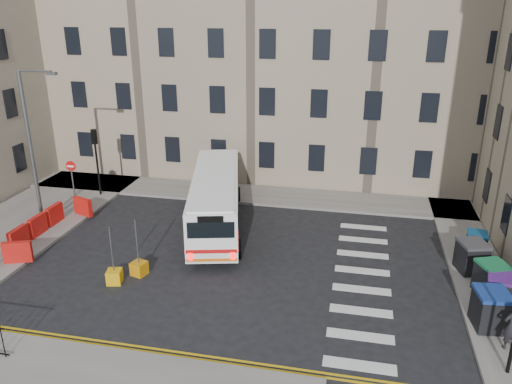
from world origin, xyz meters
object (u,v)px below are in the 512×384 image
at_px(wheelie_bin_b, 501,291).
at_px(bollard_chevron, 139,268).
at_px(wheelie_bin_d, 471,256).
at_px(streetlamp, 31,147).
at_px(bollard_yellow, 115,277).
at_px(wheelie_bin_c, 492,279).
at_px(pedestrian, 512,327).
at_px(wheelie_bin_a, 490,309).
at_px(wheelie_bin_e, 476,244).
at_px(bus, 216,198).

height_order(wheelie_bin_b, bollard_chevron, wheelie_bin_b).
distance_m(wheelie_bin_b, wheelie_bin_d, 2.78).
bearing_deg(streetlamp, bollard_yellow, -35.88).
bearing_deg(wheelie_bin_d, streetlamp, 162.33).
bearing_deg(wheelie_bin_c, streetlamp, 152.12).
height_order(streetlamp, pedestrian, streetlamp).
relative_size(wheelie_bin_d, bollard_chevron, 2.50).
distance_m(wheelie_bin_a, bollard_yellow, 14.82).
relative_size(streetlamp, wheelie_bin_a, 5.72).
bearing_deg(wheelie_bin_c, wheelie_bin_e, 68.10).
relative_size(streetlamp, wheelie_bin_d, 5.43).
bearing_deg(wheelie_bin_d, wheelie_bin_c, -91.22).
relative_size(bus, wheelie_bin_b, 7.47).
distance_m(wheelie_bin_e, bollard_yellow, 16.40).
xyz_separation_m(streetlamp, bollard_chevron, (7.42, -3.96, -4.04)).
bearing_deg(wheelie_bin_c, bollard_yellow, 167.10).
distance_m(wheelie_bin_a, wheelie_bin_c, 2.44).
bearing_deg(wheelie_bin_c, bollard_chevron, 164.09).
height_order(bus, bollard_yellow, bus).
bearing_deg(wheelie_bin_a, bollard_chevron, 168.60).
distance_m(streetlamp, bus, 9.82).
bearing_deg(wheelie_bin_a, wheelie_bin_c, 69.87).
bearing_deg(bollard_chevron, wheelie_bin_c, 5.13).
bearing_deg(wheelie_bin_a, streetlamp, 159.77).
xyz_separation_m(streetlamp, bollard_yellow, (6.70, -4.85, -4.04)).
xyz_separation_m(wheelie_bin_a, wheelie_bin_b, (0.67, 1.46, -0.04)).
bearing_deg(streetlamp, wheelie_bin_a, -13.16).
bearing_deg(bollard_chevron, streetlamp, 151.91).
relative_size(wheelie_bin_c, bollard_yellow, 2.52).
relative_size(wheelie_bin_e, pedestrian, 0.67).
xyz_separation_m(streetlamp, wheelie_bin_a, (21.51, -5.03, -3.47)).
height_order(wheelie_bin_d, pedestrian, pedestrian).
height_order(pedestrian, bollard_yellow, pedestrian).
relative_size(wheelie_bin_a, wheelie_bin_e, 1.25).
xyz_separation_m(streetlamp, wheelie_bin_e, (22.11, 0.77, -3.62)).
relative_size(wheelie_bin_e, bollard_chevron, 1.90).
xyz_separation_m(bollard_yellow, bollard_chevron, (0.72, 0.88, 0.00)).
relative_size(bus, wheelie_bin_e, 9.20).
xyz_separation_m(wheelie_bin_a, bollard_yellow, (-14.81, 0.18, -0.57)).
height_order(bus, wheelie_bin_a, bus).
xyz_separation_m(wheelie_bin_d, bollard_chevron, (-14.18, -3.11, -0.55)).
bearing_deg(wheelie_bin_d, bollard_yellow, 179.59).
distance_m(pedestrian, bollard_chevron, 14.69).
bearing_deg(wheelie_bin_e, wheelie_bin_c, -82.55).
bearing_deg(bus, pedestrian, -46.39).
bearing_deg(wheelie_bin_b, streetlamp, -177.06).
bearing_deg(wheelie_bin_c, wheelie_bin_a, -124.10).
bearing_deg(wheelie_bin_e, streetlamp, -169.71).
xyz_separation_m(wheelie_bin_c, wheelie_bin_d, (-0.45, 1.80, 0.02)).
relative_size(wheelie_bin_c, wheelie_bin_e, 1.33).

